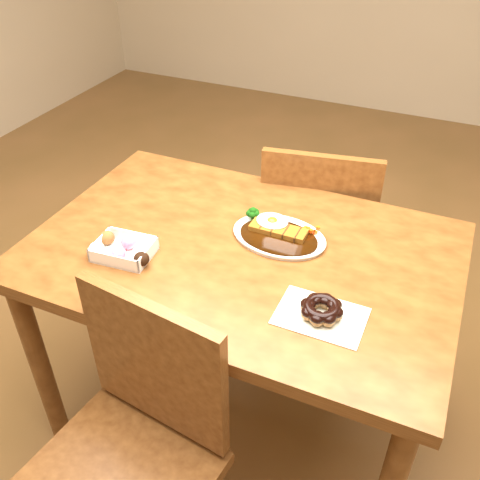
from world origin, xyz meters
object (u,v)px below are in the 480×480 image
at_px(katsu_curry_plate, 278,233).
at_px(pon_de_ring, 321,310).
at_px(chair_far, 318,233).
at_px(donut_box, 122,249).
at_px(chair_near, 130,451).
at_px(table, 241,275).

height_order(katsu_curry_plate, pon_de_ring, katsu_curry_plate).
relative_size(chair_far, donut_box, 4.70).
bearing_deg(katsu_curry_plate, chair_near, -102.43).
bearing_deg(chair_near, katsu_curry_plate, 85.30).
xyz_separation_m(chair_far, chair_near, (-0.15, -1.07, 0.00)).
bearing_deg(chair_far, pon_de_ring, 95.70).
bearing_deg(table, katsu_curry_plate, 49.88).
bearing_deg(katsu_curry_plate, donut_box, -145.13).
height_order(chair_far, pon_de_ring, chair_far).
height_order(table, chair_near, chair_near).
bearing_deg(table, donut_box, -150.41).
height_order(chair_near, donut_box, chair_near).
height_order(table, chair_far, chair_far).
distance_m(chair_near, donut_box, 0.53).
distance_m(chair_far, chair_near, 1.08).
distance_m(chair_near, pon_de_ring, 0.58).
bearing_deg(pon_de_ring, table, 148.68).
height_order(chair_near, pon_de_ring, chair_near).
bearing_deg(chair_far, table, 70.87).
bearing_deg(table, chair_far, 81.07).
xyz_separation_m(table, chair_far, (0.08, 0.54, -0.17)).
bearing_deg(pon_de_ring, katsu_curry_plate, 128.46).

